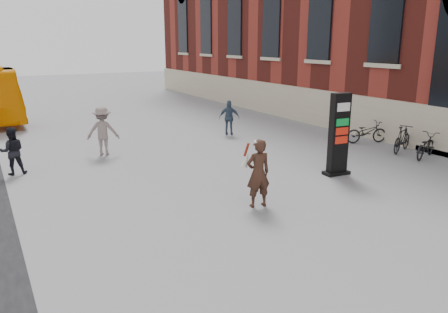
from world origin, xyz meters
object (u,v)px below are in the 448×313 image
pedestrian_c (229,118)px  bike_5 (402,139)px  pedestrian_a (12,151)px  bike_6 (367,132)px  woman (258,172)px  pedestrian_b (103,131)px  bike_4 (426,146)px  info_pylon (339,135)px

pedestrian_c → bike_5: size_ratio=0.92×
pedestrian_a → bike_6: pedestrian_a is taller
woman → bike_6: (8.03, 3.82, -0.45)m
bike_5 → bike_6: 1.78m
pedestrian_b → bike_5: size_ratio=1.06×
pedestrian_a → bike_4: size_ratio=0.89×
pedestrian_c → bike_6: bearing=168.8°
bike_4 → bike_6: size_ratio=0.98×
woman → pedestrian_a: woman is taller
pedestrian_a → bike_6: 13.47m
bike_4 → bike_6: bike_6 is taller
info_pylon → pedestrian_b: (-5.83, 6.18, -0.39)m
bike_4 → bike_6: (0.00, 2.80, 0.01)m
bike_4 → bike_5: bike_5 is taller
pedestrian_a → bike_5: (13.25, -4.14, -0.25)m
pedestrian_c → bike_4: (4.18, -7.06, -0.33)m
pedestrian_b → bike_4: (10.09, -6.25, -0.46)m
pedestrian_a → pedestrian_c: size_ratio=0.97×
bike_4 → woman: bearing=78.1°
bike_6 → pedestrian_a: bearing=98.7°
woman → pedestrian_c: woman is taller
woman → info_pylon: bearing=-155.8°
woman → bike_4: bearing=-164.7°
bike_5 → woman: bearing=83.4°
info_pylon → pedestrian_c: (0.09, 6.99, -0.52)m
pedestrian_b → bike_4: size_ratio=1.06×
pedestrian_a → bike_6: size_ratio=0.86×
pedestrian_a → bike_5: pedestrian_a is taller
bike_6 → bike_5: bearing=-161.2°
woman → pedestrian_c: (3.85, 8.07, -0.13)m
bike_4 → bike_5: size_ratio=1.01×
woman → pedestrian_a: (-5.23, 6.18, -0.15)m
pedestrian_b → bike_6: pedestrian_b is taller
info_pylon → bike_4: 4.35m
pedestrian_a → pedestrian_b: bearing=-157.9°
info_pylon → bike_6: info_pylon is taller
pedestrian_a → info_pylon: bearing=153.6°
pedestrian_a → bike_4: pedestrian_a is taller
info_pylon → bike_6: size_ratio=1.48×
pedestrian_b → bike_4: pedestrian_b is taller
info_pylon → woman: bearing=-158.6°
info_pylon → bike_4: bearing=4.4°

